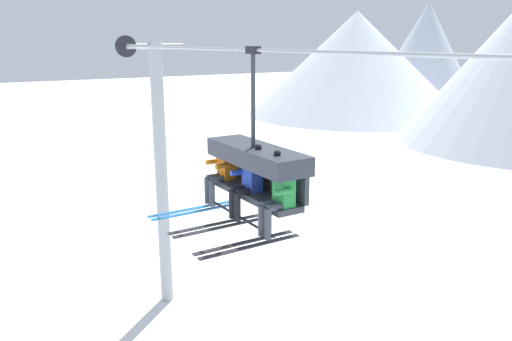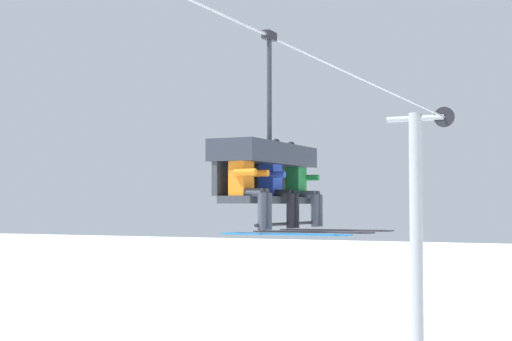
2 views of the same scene
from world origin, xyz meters
name	(u,v)px [view 1 (image 1 of 2)]	position (x,y,z in m)	size (l,w,h in m)	color
mountain_peak_west	(425,52)	(-39.30, 49.57, 6.29)	(13.76, 13.76, 12.58)	silver
mountain_peak_central	(355,64)	(-34.10, 32.47, 5.37)	(22.86, 22.86, 10.75)	silver
lift_tower_near	(160,171)	(-6.93, -0.02, 4.08)	(0.36, 1.88, 7.83)	#9EA3A8
lift_cable	(366,53)	(1.94, -0.80, 7.55)	(19.75, 0.05, 0.05)	#9EA3A8
chairlift_chair	(257,163)	(-0.56, -0.73, 5.72)	(2.26, 0.74, 2.76)	#33383D
skier_orange	(220,171)	(-1.47, -0.95, 5.42)	(0.46, 1.70, 1.23)	orange
skier_blue	(246,181)	(-0.55, -0.94, 5.44)	(0.48, 1.70, 1.34)	#2847B7
skier_green	(277,195)	(0.36, -0.94, 5.44)	(0.48, 1.70, 1.34)	#23843D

